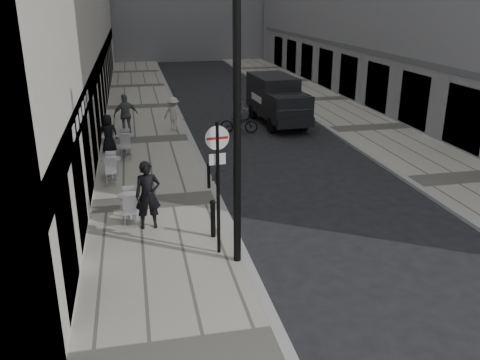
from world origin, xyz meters
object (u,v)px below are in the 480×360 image
object	(u,v)px
cyclist	(239,117)
lamppost	(237,103)
sign_post	(218,171)
panel_van	(277,98)
walking_man	(148,195)

from	to	relation	value
cyclist	lamppost	bearing A→B (deg)	-86.50
lamppost	sign_post	bearing A→B (deg)	126.94
sign_post	panel_van	bearing A→B (deg)	61.21
panel_van	cyclist	xyz separation A→B (m)	(-2.30, -1.48, -0.59)
panel_van	sign_post	bearing A→B (deg)	-114.74
walking_man	lamppost	bearing A→B (deg)	-50.95
walking_man	panel_van	bearing A→B (deg)	57.58
panel_van	cyclist	bearing A→B (deg)	-150.49
sign_post	walking_man	bearing A→B (deg)	124.16
lamppost	panel_van	bearing A→B (deg)	70.51
panel_van	cyclist	distance (m)	2.80
walking_man	cyclist	xyz separation A→B (m)	(4.76, 10.30, -0.33)
panel_van	cyclist	size ratio (longest dim) A/B	2.66
lamppost	cyclist	distance (m)	13.39
lamppost	cyclist	size ratio (longest dim) A/B	3.60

